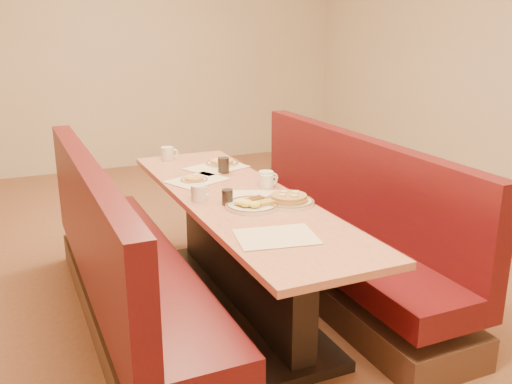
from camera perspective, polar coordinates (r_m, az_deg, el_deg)
name	(u,v)px	position (r m, az deg, el deg)	size (l,w,h in m)	color
ground	(239,305)	(3.81, -1.66, -11.25)	(8.00, 8.00, 0.00)	#9E6647
diner_table	(239,252)	(3.65, -1.71, -6.06)	(0.70, 2.50, 0.75)	black
booth_left	(124,275)	(3.47, -13.06, -8.04)	(0.55, 2.50, 1.05)	#4C3326
booth_right	(337,237)	(3.97, 8.11, -4.48)	(0.55, 2.50, 1.05)	#4C3326
placemat_near_left	(276,237)	(2.87, 2.04, -4.48)	(0.40, 0.30, 0.00)	beige
placemat_near_right	(264,198)	(3.47, 0.80, -0.63)	(0.45, 0.34, 0.00)	beige
placemat_far_left	(197,180)	(3.88, -5.91, 1.19)	(0.37, 0.28, 0.00)	beige
placemat_far_right	(216,168)	(4.20, -3.98, 2.46)	(0.41, 0.31, 0.00)	beige
pancake_plate	(289,200)	(3.37, 3.30, -0.82)	(0.30, 0.30, 0.07)	white
eggs_plate	(252,205)	(3.30, -0.40, -1.27)	(0.31, 0.31, 0.06)	white
extra_plate_mid	(222,163)	(4.28, -3.44, 2.94)	(0.25, 0.25, 0.05)	white
extra_plate_far	(194,179)	(3.87, -6.21, 1.26)	(0.19, 0.19, 0.04)	white
coffee_mug_a	(266,179)	(3.71, 1.05, 1.34)	(0.14, 0.10, 0.10)	white
coffee_mug_b	(199,193)	(3.44, -5.72, -0.06)	(0.13, 0.09, 0.10)	white
coffee_mug_c	(267,181)	(3.68, 1.14, 1.09)	(0.12, 0.08, 0.09)	white
coffee_mug_d	(168,153)	(4.47, -8.82, 3.84)	(0.14, 0.10, 0.10)	white
soda_tumbler_near	(227,197)	(3.35, -2.88, -0.52)	(0.07, 0.07, 0.09)	black
soda_tumbler_mid	(223,165)	(4.05, -3.27, 2.69)	(0.08, 0.08, 0.11)	black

